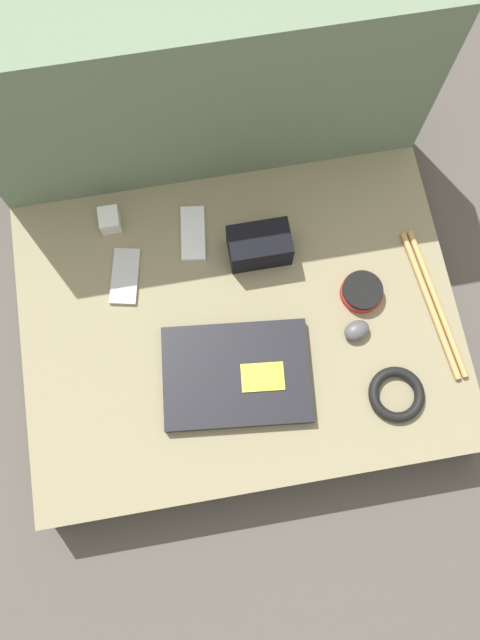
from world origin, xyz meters
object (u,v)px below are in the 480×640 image
computer_mouse (357,330)px  camera_pouch (259,246)px  laptop (237,375)px  speaker_puck (362,292)px  phone_black (193,234)px  charger_brick (110,220)px  phone_silver (125,276)px

computer_mouse → camera_pouch: 0.28m
laptop → computer_mouse: (0.27, 0.05, 0.00)m
speaker_puck → phone_black: size_ratio=0.68×
charger_brick → camera_pouch: bearing=-21.4°
phone_silver → camera_pouch: (0.30, 0.01, 0.03)m
phone_black → camera_pouch: camera_pouch is taller
camera_pouch → laptop: bearing=-109.7°
phone_silver → camera_pouch: 0.31m
computer_mouse → speaker_puck: 0.09m
phone_black → camera_pouch: (0.14, -0.07, 0.03)m
phone_black → phone_silver: bearing=-148.2°
camera_pouch → speaker_puck: bearing=-33.4°
computer_mouse → charger_brick: size_ratio=1.27×
laptop → speaker_puck: speaker_puck is taller
computer_mouse → phone_silver: (-0.48, 0.21, -0.01)m
charger_brick → speaker_puck: bearing=-26.4°
camera_pouch → charger_brick: bearing=158.6°
camera_pouch → phone_silver: bearing=-178.6°
speaker_puck → charger_brick: 0.59m
laptop → camera_pouch: size_ratio=2.45×
charger_brick → phone_black: bearing=-17.8°
phone_silver → phone_black: 0.18m
laptop → camera_pouch: camera_pouch is taller
phone_silver → phone_black: size_ratio=1.03×
phone_silver → phone_black: phone_black is taller
speaker_puck → camera_pouch: size_ratio=0.68×
laptop → phone_silver: bearing=134.2°
laptop → phone_black: bearing=103.2°
laptop → charger_brick: bearing=125.4°
phone_silver → charger_brick: size_ratio=2.67×
camera_pouch → computer_mouse: bearing=-51.5°
speaker_puck → phone_black: 0.40m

